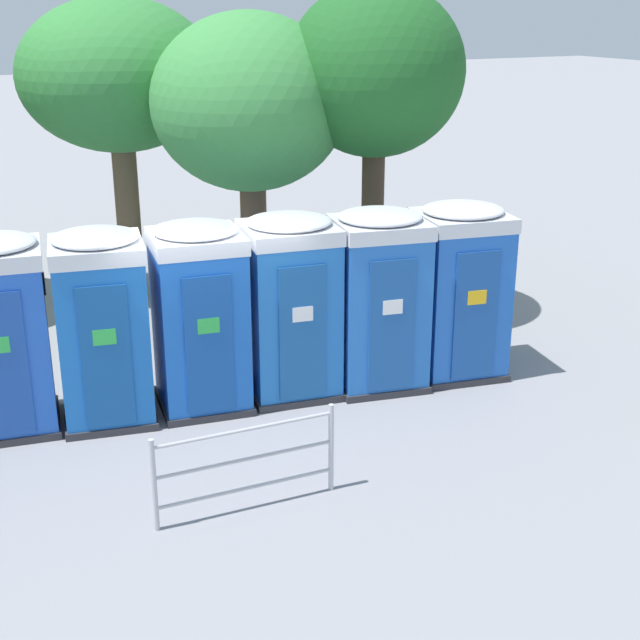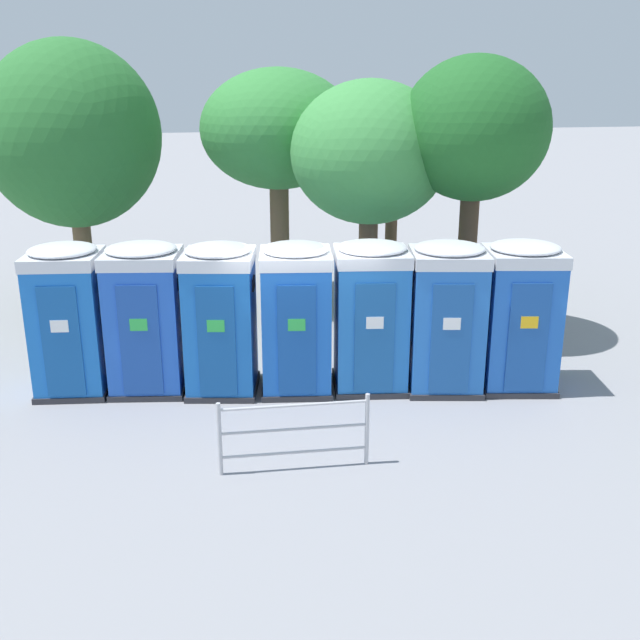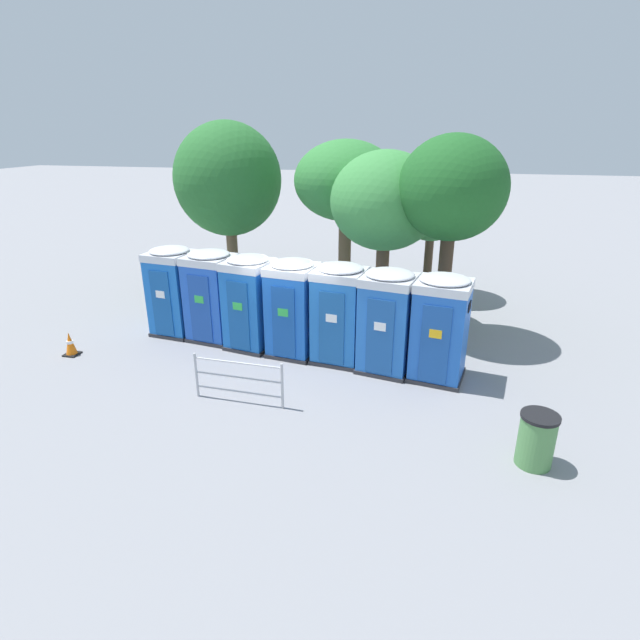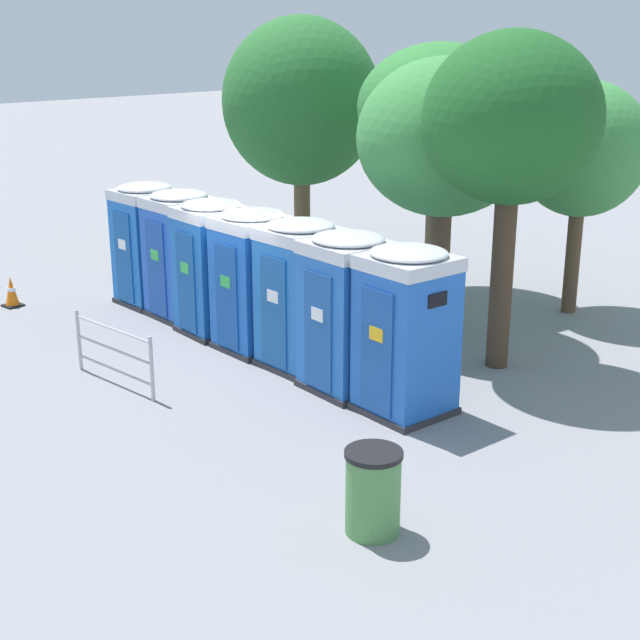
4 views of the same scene
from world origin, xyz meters
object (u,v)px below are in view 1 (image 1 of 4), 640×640
object	(u,v)px
portapotty_6	(459,289)
street_tree_1	(118,78)
portapotty_4	(290,305)
event_barrier	(246,462)
portapotty_2	(103,326)
street_tree_3	(257,105)
street_tree_0	(375,74)
portapotty_3	(200,316)
portapotty_5	(378,298)
street_tree_4	(249,105)

from	to	relation	value
portapotty_6	street_tree_1	xyz separation A→B (m)	(-3.31, 5.69, 2.66)
portapotty_4	event_barrier	distance (m)	3.19
portapotty_2	street_tree_3	bearing A→B (deg)	51.47
street_tree_3	portapotty_2	bearing A→B (deg)	-128.53
portapotty_6	street_tree_3	world-z (taller)	street_tree_3
street_tree_0	event_barrier	distance (m)	7.31
portapotty_2	portapotty_3	distance (m)	1.26
portapotty_5	street_tree_4	xyz separation A→B (m)	(-0.52, 3.36, 2.35)
portapotty_5	portapotty_4	bearing A→B (deg)	167.28
portapotty_3	street_tree_3	distance (m)	6.98
portapotty_3	portapotty_4	bearing A→B (deg)	-5.69
portapotty_3	street_tree_1	size ratio (longest dim) A/B	0.48
portapotty_4	portapotty_6	xyz separation A→B (m)	(2.47, -0.44, -0.00)
portapotty_3	street_tree_0	xyz separation A→B (m)	(3.77, 2.08, 2.82)
portapotty_5	street_tree_4	size ratio (longest dim) A/B	0.50
portapotty_3	portapotty_6	distance (m)	3.76
street_tree_0	portapotty_4	bearing A→B (deg)	-138.80
portapotty_6	event_barrier	world-z (taller)	portapotty_6
street_tree_1	street_tree_4	world-z (taller)	street_tree_1
portapotty_5	street_tree_1	world-z (taller)	street_tree_1
portapotty_6	street_tree_4	world-z (taller)	street_tree_4
portapotty_2	portapotty_3	xyz separation A→B (m)	(1.24, -0.17, -0.00)
portapotty_2	portapotty_5	size ratio (longest dim) A/B	1.00
portapotty_2	street_tree_3	distance (m)	7.51
portapotty_5	street_tree_4	distance (m)	4.13
portapotty_4	portapotty_6	distance (m)	2.51
event_barrier	street_tree_4	bearing A→B (deg)	67.01
portapotty_2	portapotty_6	bearing A→B (deg)	-8.42
event_barrier	portapotty_3	bearing A→B (deg)	80.58
portapotty_3	portapotty_4	size ratio (longest dim) A/B	1.00
portapotty_5	street_tree_0	xyz separation A→B (m)	(1.29, 2.48, 2.82)
portapotty_4	street_tree_1	distance (m)	5.95
portapotty_3	street_tree_4	world-z (taller)	street_tree_4
portapotty_6	street_tree_1	bearing A→B (deg)	120.20
street_tree_3	street_tree_4	world-z (taller)	street_tree_4
portapotty_6	street_tree_4	xyz separation A→B (m)	(-1.76, 3.52, 2.35)
street_tree_0	event_barrier	world-z (taller)	street_tree_0
portapotty_3	portapotty_5	size ratio (longest dim) A/B	1.00
portapotty_4	portapotty_2	bearing A→B (deg)	173.16
portapotty_2	portapotty_6	size ratio (longest dim) A/B	1.00
portapotty_4	event_barrier	xyz separation A→B (m)	(-1.70, -2.60, -0.72)
portapotty_4	event_barrier	bearing A→B (deg)	-123.19
street_tree_1	portapotty_5	bearing A→B (deg)	-69.52
portapotty_6	event_barrier	bearing A→B (deg)	-152.56
street_tree_3	street_tree_4	bearing A→B (deg)	-114.41
event_barrier	portapotty_5	bearing A→B (deg)	38.45
street_tree_1	street_tree_4	bearing A→B (deg)	-54.57
portapotty_6	street_tree_4	bearing A→B (deg)	116.65
street_tree_0	event_barrier	size ratio (longest dim) A/B	2.68
portapotty_5	street_tree_3	distance (m)	6.60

